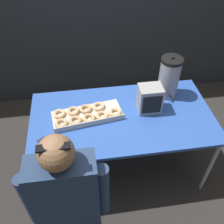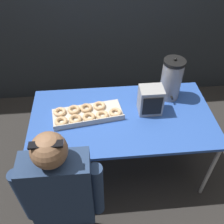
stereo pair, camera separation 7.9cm
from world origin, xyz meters
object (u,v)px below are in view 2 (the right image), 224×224
object	(u,v)px
donut_box	(86,114)
person_seated	(64,203)
cell_phone	(45,142)
space_heater	(150,100)
coffee_urn	(171,79)

from	to	relation	value
donut_box	person_seated	distance (m)	0.73
cell_phone	person_seated	bearing A→B (deg)	-104.75
donut_box	person_seated	world-z (taller)	person_seated
donut_box	space_heater	size ratio (longest dim) A/B	2.55
coffee_urn	space_heater	distance (m)	0.28
person_seated	cell_phone	bearing A→B (deg)	-70.91
cell_phone	space_heater	distance (m)	0.90
person_seated	space_heater	bearing A→B (deg)	-134.38
coffee_urn	person_seated	distance (m)	1.31
cell_phone	coffee_urn	bearing A→B (deg)	-10.78
coffee_urn	person_seated	size ratio (longest dim) A/B	0.32
space_heater	person_seated	bearing A→B (deg)	-134.56
donut_box	cell_phone	distance (m)	0.41
coffee_urn	space_heater	world-z (taller)	coffee_urn
space_heater	cell_phone	bearing A→B (deg)	-162.34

